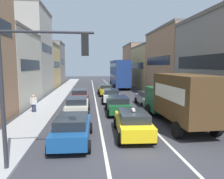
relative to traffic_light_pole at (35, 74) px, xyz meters
name	(u,v)px	position (x,y,z in m)	size (l,w,h in m)	color
ground_plane	(139,150)	(4.45, 1.41, -3.82)	(140.00, 140.00, 0.00)	#39393F
sidewalk_left	(59,94)	(-2.25, 21.41, -3.75)	(2.60, 64.00, 0.14)	#AAAAAA
lane_stripe_left	(94,94)	(2.75, 21.41, -3.81)	(0.16, 60.00, 0.01)	silver
lane_stripe_right	(117,94)	(6.15, 21.41, -3.81)	(0.16, 60.00, 0.01)	silver
building_row_left	(21,57)	(-7.55, 22.29, 1.47)	(7.20, 43.90, 12.83)	#9E7556
building_row_right	(166,65)	(14.35, 23.58, 0.47)	(7.20, 43.90, 9.05)	#9E7556
traffic_light_pole	(35,74)	(0.00, 0.00, 0.00)	(3.58, 0.38, 5.50)	#2D2D33
removalist_box_truck	(179,98)	(8.15, 5.11, -1.84)	(2.83, 7.75, 3.58)	#1E5933
taxi_centre_lane_front	(133,122)	(4.58, 3.50, -3.02)	(2.25, 4.39, 1.66)	yellow
sedan_left_lane_front	(72,128)	(1.10, 2.76, -3.02)	(2.19, 4.37, 1.49)	#194C8C
sedan_centre_lane_second	(118,104)	(4.50, 9.22, -3.02)	(2.16, 4.35, 1.49)	#19592D
wagon_left_lane_second	(77,105)	(1.02, 9.16, -3.02)	(2.09, 4.31, 1.49)	beige
hatchback_centre_lane_third	(111,95)	(4.51, 14.73, -3.02)	(2.27, 4.40, 1.49)	silver
sedan_left_lane_third	(80,95)	(0.93, 15.05, -3.02)	(2.16, 4.35, 1.49)	#A51E1E
coupe_centre_lane_fourth	(106,89)	(4.32, 20.31, -3.02)	(2.13, 4.33, 1.49)	#B29319
sedan_right_lane_behind_truck	(148,98)	(8.03, 12.20, -3.02)	(2.17, 4.35, 1.49)	gray
bus_mid_queue_primary	(119,73)	(7.67, 29.58, -0.99)	(2.86, 10.52, 5.06)	navy
pedestrian_near_kerb	(34,103)	(-2.76, 9.91, -2.87)	(0.54, 0.34, 1.66)	#262D47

